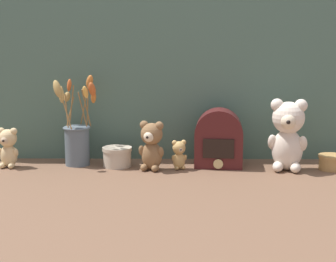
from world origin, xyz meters
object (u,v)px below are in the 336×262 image
Objects in this scene: flower_vase at (77,137)px; decorative_tin_short at (332,162)px; teddy_bear_medium at (151,145)px; vintage_radio at (219,140)px; teddy_bear_tiny at (179,154)px; teddy_bear_small at (8,147)px; decorative_tin_tall at (117,157)px; teddy_bear_large at (288,133)px.

flower_vase reaches higher than decorative_tin_short.
teddy_bear_medium is 0.25m from vintage_radio.
teddy_bear_tiny is at bearing -162.88° from vintage_radio.
flower_vase is at bearing 9.50° from teddy_bear_small.
decorative_tin_short is at bearing -3.81° from flower_vase.
teddy_bear_medium is 1.62× the size of decorative_tin_tall.
flower_vase reaches higher than vintage_radio.
teddy_bear_large reaches higher than teddy_bear_small.
decorative_tin_tall is at bearing -178.45° from vintage_radio.
teddy_bear_medium is at bearing -14.66° from flower_vase.
vintage_radio reaches higher than decorative_tin_short.
teddy_bear_medium is at bearing -3.50° from teddy_bear_small.
flower_vase is 0.16m from decorative_tin_tall.
decorative_tin_tall is 0.76m from decorative_tin_short.
teddy_bear_large is at bearing -1.96° from teddy_bear_tiny.
teddy_bear_large is at bearing -1.72° from teddy_bear_small.
vintage_radio is at bearing -1.46° from flower_vase.
decorative_tin_tall is (-0.22, 0.03, -0.02)m from teddy_bear_tiny.
decorative_tin_short is (0.54, -0.00, -0.03)m from teddy_bear_tiny.
decorative_tin_short is (0.90, -0.06, -0.08)m from flower_vase.
teddy_bear_medium reaches higher than teddy_bear_small.
teddy_bear_medium is 0.10m from teddy_bear_tiny.
teddy_bear_medium is (-0.47, -0.00, -0.04)m from teddy_bear_large.
vintage_radio is (-0.23, 0.06, -0.03)m from teddy_bear_large.
decorative_tin_tall is at bearing 177.17° from decorative_tin_short.
teddy_bear_medium is 1.66× the size of teddy_bear_tiny.
teddy_bear_large is 0.61m from decorative_tin_tall.
teddy_bear_small is 0.44× the size of flower_vase.
teddy_bear_large is at bearing 0.20° from teddy_bear_medium.
teddy_bear_large is 2.66× the size of decorative_tin_short.
flower_vase reaches higher than decorative_tin_tall.
teddy_bear_tiny reaches higher than decorative_tin_tall.
teddy_bear_tiny is 0.32× the size of flower_vase.
vintage_radio is at bearing 1.55° from decorative_tin_tall.
vintage_radio is at bearing 13.74° from teddy_bear_medium.
teddy_bear_medium is 0.53× the size of flower_vase.
vintage_radio is (0.75, 0.03, 0.02)m from teddy_bear_small.
teddy_bear_large is at bearing -176.67° from decorative_tin_short.
teddy_bear_medium is 0.51m from teddy_bear_small.
teddy_bear_small is 0.24m from flower_vase.
teddy_bear_small is (-0.98, 0.03, -0.06)m from teddy_bear_large.
teddy_bear_large is 1.75× the size of teddy_bear_small.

